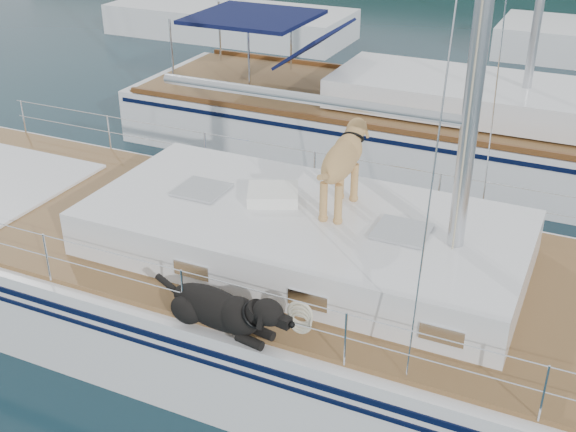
% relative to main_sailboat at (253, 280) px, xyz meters
% --- Properties ---
extents(ground, '(120.00, 120.00, 0.00)m').
position_rel_main_sailboat_xyz_m(ground, '(-0.10, 0.01, -0.68)').
color(ground, black).
rests_on(ground, ground).
extents(main_sailboat, '(12.00, 3.95, 14.01)m').
position_rel_main_sailboat_xyz_m(main_sailboat, '(0.00, 0.00, 0.00)').
color(main_sailboat, white).
rests_on(main_sailboat, ground).
extents(neighbor_sailboat, '(11.00, 3.50, 13.30)m').
position_rel_main_sailboat_xyz_m(neighbor_sailboat, '(0.02, 6.46, -0.05)').
color(neighbor_sailboat, white).
rests_on(neighbor_sailboat, ground).
extents(bg_boat_west, '(8.00, 3.00, 11.65)m').
position_rel_main_sailboat_xyz_m(bg_boat_west, '(-8.10, 14.01, -0.23)').
color(bg_boat_west, white).
rests_on(bg_boat_west, ground).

